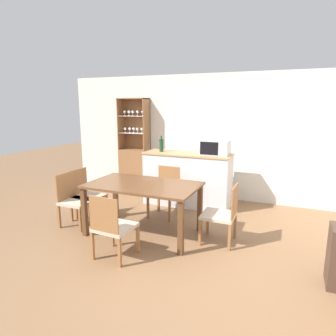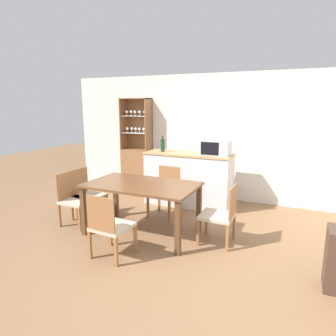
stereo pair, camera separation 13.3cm
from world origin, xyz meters
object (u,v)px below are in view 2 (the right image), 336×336
(dining_chair_head_near, at_px, (110,226))
(dining_chair_side_right_far, at_px, (220,215))
(dining_chair_head_far, at_px, (165,192))
(dining_chair_side_left_near, at_px, (75,199))
(microwave, at_px, (216,148))
(dining_chair_side_left_far, at_px, (87,194))
(dining_table, at_px, (142,190))
(wine_bottle, at_px, (163,145))
(display_cabinet, at_px, (137,163))

(dining_chair_head_near, bearing_deg, dining_chair_side_right_far, 43.10)
(dining_chair_head_far, xyz_separation_m, dining_chair_head_near, (-0.00, -1.66, 0.00))
(dining_chair_side_left_near, height_order, microwave, microwave)
(dining_chair_side_right_far, bearing_deg, dining_chair_head_near, 129.53)
(dining_chair_head_near, height_order, microwave, microwave)
(dining_chair_side_left_far, xyz_separation_m, microwave, (1.87, 1.39, 0.74))
(dining_chair_head_far, bearing_deg, dining_table, 91.92)
(dining_chair_head_far, distance_m, dining_chair_side_left_near, 1.52)
(dining_table, relative_size, dining_chair_side_left_near, 1.92)
(dining_chair_head_far, xyz_separation_m, microwave, (0.70, 0.71, 0.74))
(dining_chair_side_left_far, bearing_deg, dining_table, 86.93)
(microwave, height_order, wine_bottle, wine_bottle)
(dining_chair_side_left_near, bearing_deg, display_cabinet, -177.48)
(dining_table, xyz_separation_m, dining_chair_head_near, (-0.00, -0.83, -0.26))
(dining_chair_side_right_far, height_order, wine_bottle, wine_bottle)
(dining_chair_side_right_far, bearing_deg, dining_chair_side_left_far, 89.75)
(dining_chair_head_near, bearing_deg, dining_table, 93.20)
(dining_chair_side_left_near, height_order, wine_bottle, wine_bottle)
(display_cabinet, bearing_deg, dining_chair_head_far, -43.56)
(dining_chair_side_left_near, bearing_deg, dining_chair_side_left_far, 179.82)
(dining_chair_head_far, relative_size, dining_chair_side_right_far, 1.00)
(dining_chair_head_near, xyz_separation_m, microwave, (0.70, 2.37, 0.74))
(dining_chair_side_right_far, bearing_deg, dining_table, 96.90)
(wine_bottle, bearing_deg, dining_chair_side_right_far, -41.53)
(microwave, bearing_deg, dining_chair_side_right_far, -71.32)
(dining_chair_head_near, height_order, dining_chair_side_right_far, same)
(dining_chair_side_left_near, height_order, dining_chair_head_near, same)
(dining_table, bearing_deg, display_cabinet, 121.94)
(dining_table, height_order, wine_bottle, wine_bottle)
(display_cabinet, bearing_deg, wine_bottle, -30.51)
(microwave, relative_size, wine_bottle, 1.66)
(display_cabinet, distance_m, dining_chair_head_near, 3.14)
(display_cabinet, xyz_separation_m, dining_chair_side_left_near, (0.10, -2.18, -0.21))
(dining_chair_side_right_far, relative_size, microwave, 1.66)
(dining_table, distance_m, wine_bottle, 1.62)
(dining_chair_side_left_far, bearing_deg, display_cabinet, -172.75)
(dining_chair_side_right_far, bearing_deg, dining_chair_side_left_near, 96.90)
(microwave, bearing_deg, display_cabinet, 165.78)
(microwave, bearing_deg, dining_chair_head_far, -134.34)
(dining_chair_side_left_near, distance_m, dining_chair_side_right_far, 2.36)
(display_cabinet, height_order, dining_chair_side_right_far, display_cabinet)
(display_cabinet, relative_size, dining_chair_head_near, 2.42)
(display_cabinet, bearing_deg, dining_chair_side_left_far, -86.91)
(display_cabinet, xyz_separation_m, dining_chair_head_far, (1.27, -1.21, -0.21))
(dining_table, height_order, dining_chair_side_right_far, dining_chair_side_right_far)
(dining_chair_head_far, xyz_separation_m, wine_bottle, (-0.37, 0.68, 0.73))
(dining_chair_side_left_far, xyz_separation_m, wine_bottle, (0.80, 1.36, 0.73))
(dining_chair_head_far, bearing_deg, microwave, -132.29)
(dining_chair_side_left_far, bearing_deg, dining_chair_head_near, 54.21)
(display_cabinet, relative_size, microwave, 4.02)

